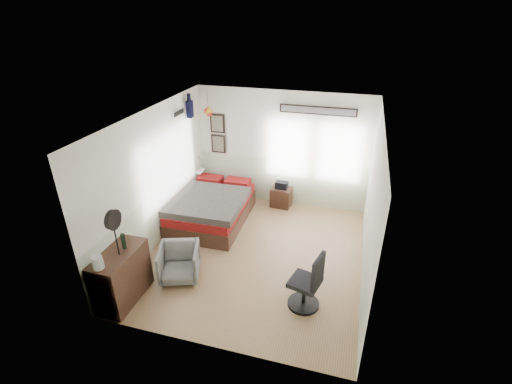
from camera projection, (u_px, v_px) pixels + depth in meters
ground_plane at (255, 255)px, 7.19m from camera, size 4.00×4.50×0.01m
room_shell at (254, 174)px, 6.63m from camera, size 4.02×4.52×2.71m
wall_decor at (232, 117)px, 8.18m from camera, size 3.55×1.32×1.44m
bed at (212, 208)px, 8.16m from camera, size 1.55×2.11×0.66m
dresser at (122, 276)px, 5.93m from camera, size 0.48×1.00×0.90m
armchair at (179, 263)px, 6.46m from camera, size 0.85×0.86×0.62m
nightstand at (281, 197)px, 8.81m from camera, size 0.49×0.41×0.47m
task_chair at (308, 286)px, 5.78m from camera, size 0.55×0.55×1.02m
kettle at (98, 263)px, 5.36m from camera, size 0.18×0.15×0.21m
bottle at (123, 241)px, 5.79m from camera, size 0.07×0.07×0.27m
stand_fan at (113, 221)px, 5.43m from camera, size 0.08×0.32×0.78m
black_bag at (282, 185)px, 8.67m from camera, size 0.29×0.20×0.17m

